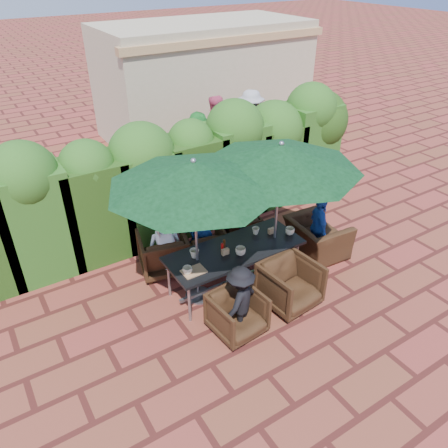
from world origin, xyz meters
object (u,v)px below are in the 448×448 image
chair_far_right (240,226)px  chair_near_right (290,282)px  chair_far_mid (204,244)px  dining_table (235,253)px  umbrella_left (194,175)px  umbrella_right (281,157)px  chair_near_left (237,312)px  chair_end_right (318,232)px  chair_far_left (163,251)px

chair_far_right → chair_near_right: chair_near_right is taller
chair_far_mid → chair_near_right: (0.59, -1.71, 0.04)m
dining_table → chair_far_mid: size_ratio=3.02×
umbrella_left → umbrella_right: 1.42m
chair_far_right → chair_near_left: 2.38m
chair_near_left → chair_near_right: size_ratio=0.88×
umbrella_right → chair_far_right: size_ratio=3.59×
chair_far_right → chair_near_left: chair_near_left is taller
umbrella_left → chair_near_left: umbrella_left is taller
chair_far_right → chair_end_right: 1.48m
umbrella_left → chair_end_right: (2.48, -0.09, -1.76)m
dining_table → umbrella_left: bearing=173.4°
chair_far_mid → chair_near_left: chair_far_mid is taller
chair_far_right → chair_near_left: bearing=67.6°
umbrella_right → chair_near_right: umbrella_right is taller
umbrella_right → chair_far_left: size_ratio=3.09×
umbrella_right → chair_far_right: (0.05, 1.13, -1.86)m
dining_table → umbrella_left: 1.67m
dining_table → chair_far_mid: bearing=95.9°
chair_far_mid → chair_near_left: (-0.46, -1.77, -0.01)m
umbrella_left → chair_far_mid: bearing=54.5°
chair_far_left → chair_near_left: chair_far_left is taller
chair_far_left → chair_far_right: size_ratio=1.16×
chair_far_mid → umbrella_right: bearing=145.9°
chair_far_mid → chair_far_right: size_ratio=1.07×
dining_table → chair_far_left: 1.35m
umbrella_right → chair_near_left: (-1.31, -0.83, -1.85)m
dining_table → umbrella_right: (0.76, -0.07, 1.54)m
chair_near_left → chair_end_right: 2.54m
chair_end_right → umbrella_right: bearing=97.7°
chair_far_right → chair_end_right: bearing=145.8°
chair_far_left → chair_far_right: (1.64, 0.03, -0.06)m
chair_near_right → chair_end_right: size_ratio=0.80×
chair_far_mid → chair_end_right: 2.11m
dining_table → chair_far_left: size_ratio=2.79×
chair_far_mid → chair_near_right: chair_near_right is taller
dining_table → chair_far_left: chair_far_left is taller
umbrella_right → chair_far_left: (-1.58, 1.10, -1.80)m
dining_table → chair_far_mid: 0.92m
umbrella_left → chair_far_mid: 2.08m
chair_far_left → chair_near_left: (0.28, -1.93, -0.04)m
chair_far_left → chair_far_right: bearing=-165.3°
chair_end_right → umbrella_left: bearing=92.7°
chair_end_right → chair_near_left: bearing=115.3°
chair_far_mid → chair_near_right: size_ratio=0.90×
chair_far_left → chair_far_right: 1.64m
chair_end_right → dining_table: bearing=94.3°
chair_far_right → umbrella_right: bearing=99.7°
chair_far_right → chair_end_right: (1.01, -1.07, 0.10)m
dining_table → chair_far_right: (0.81, 1.06, -0.32)m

